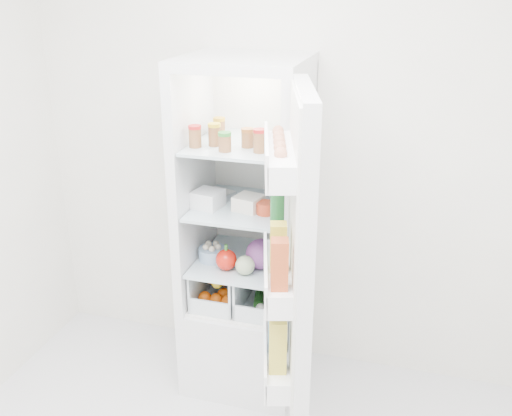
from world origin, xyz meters
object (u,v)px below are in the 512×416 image
(fridge_door, at_px, (293,256))
(refrigerator, at_px, (248,268))
(red_cabbage, at_px, (261,254))
(mushroom_bowl, at_px, (212,254))

(fridge_door, bearing_deg, refrigerator, 15.61)
(refrigerator, height_order, fridge_door, refrigerator)
(refrigerator, xyz_separation_m, red_cabbage, (0.11, -0.13, 0.16))
(refrigerator, bearing_deg, fridge_door, -58.58)
(mushroom_bowl, bearing_deg, fridge_door, -43.32)
(refrigerator, relative_size, mushroom_bowl, 12.50)
(fridge_door, bearing_deg, mushroom_bowl, 30.87)
(refrigerator, distance_m, red_cabbage, 0.23)
(mushroom_bowl, distance_m, fridge_door, 0.81)
(red_cabbage, bearing_deg, fridge_door, -61.25)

